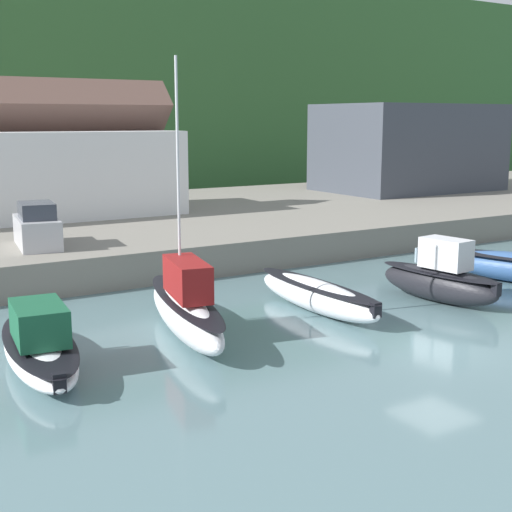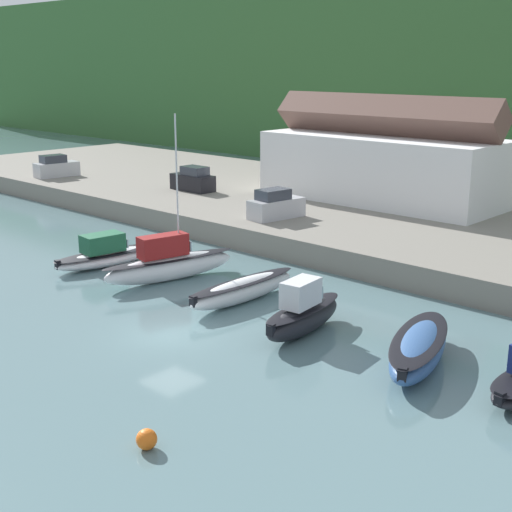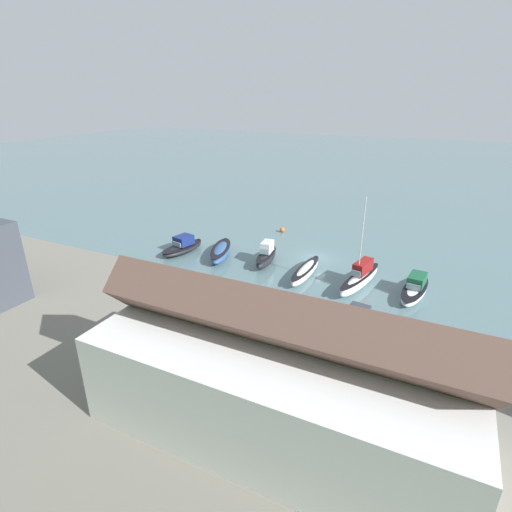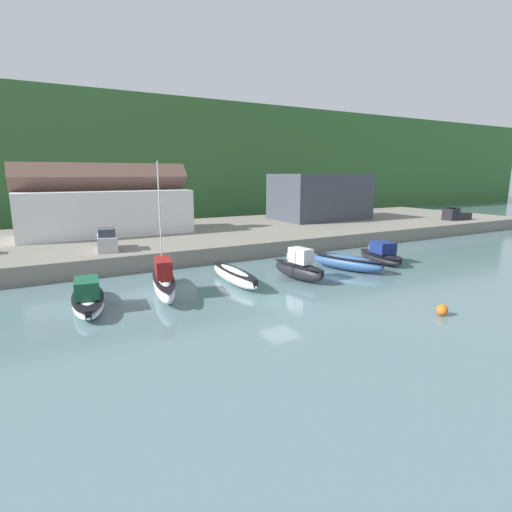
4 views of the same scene
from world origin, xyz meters
name	(u,v)px [view 4 (image 4 of 4)]	position (x,y,z in m)	size (l,w,h in m)	color
ground_plane	(280,301)	(0.00, 0.00, 0.00)	(320.00, 320.00, 0.00)	slate
hillside_backdrop	(100,163)	(0.00, 79.05, 11.41)	(240.00, 56.09, 22.83)	#386633
quay_promenade	(169,239)	(0.00, 26.41, 0.82)	(115.18, 26.01, 1.64)	gray
harbor_clubhouse	(106,208)	(-6.97, 28.57, 4.77)	(19.92, 8.05, 8.57)	white
yacht_club_building	(320,197)	(26.02, 28.98, 5.27)	(14.48, 9.58, 7.26)	#3D424C
moored_boat_0	(88,298)	(-12.12, 5.03, 0.75)	(2.89, 7.69, 2.12)	white
moored_boat_1	(164,281)	(-6.75, 5.65, 1.06)	(3.28, 8.78, 9.83)	silver
moored_boat_2	(234,276)	(-0.79, 5.84, 0.69)	(1.55, 7.80, 1.30)	white
moored_boat_3	(299,268)	(4.64, 4.38, 1.02)	(2.30, 6.09, 2.76)	black
moored_boat_4	(347,262)	(10.63, 4.93, 0.75)	(4.49, 7.63, 1.42)	#33568E
moored_boat_5	(381,255)	(15.81, 5.70, 0.78)	(3.61, 6.76, 2.19)	black
parked_car_1	(107,241)	(-8.76, 17.56, 2.56)	(2.35, 4.40, 2.16)	#B7B7BC
pickup_truck_0	(455,215)	(44.29, 17.38, 2.46)	(4.80, 2.13, 1.90)	black
mooring_buoy_0	(442,310)	(7.53, -7.47, 0.36)	(0.73, 0.73, 0.73)	orange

